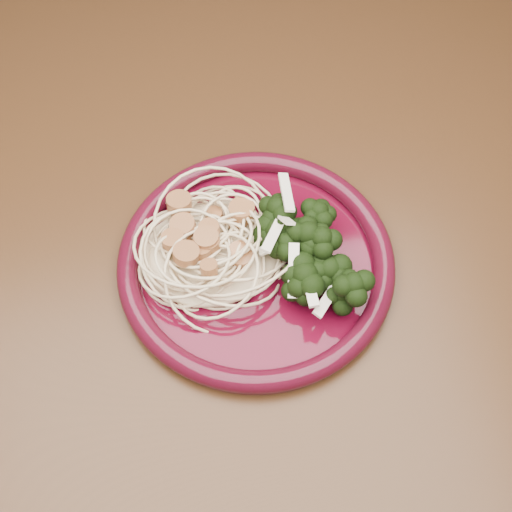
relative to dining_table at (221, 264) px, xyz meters
name	(u,v)px	position (x,y,z in m)	size (l,w,h in m)	color
dining_table	(221,264)	(0.00, 0.00, 0.00)	(1.20, 0.80, 0.75)	#472814
dinner_plate	(256,263)	(0.02, -0.07, 0.11)	(0.32, 0.32, 0.02)	#480617
spaghetti_pile	(211,248)	(-0.01, -0.05, 0.12)	(0.13, 0.11, 0.03)	beige
scallop_cluster	(209,227)	(-0.01, -0.05, 0.15)	(0.11, 0.11, 0.04)	#AF7142
broccoli_pile	(313,262)	(0.07, -0.09, 0.13)	(0.08, 0.12, 0.04)	black
onion_garnish	(315,245)	(0.07, -0.09, 0.15)	(0.05, 0.08, 0.05)	white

